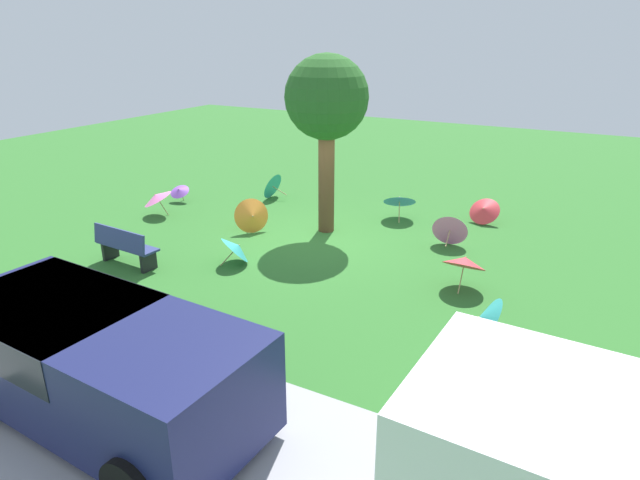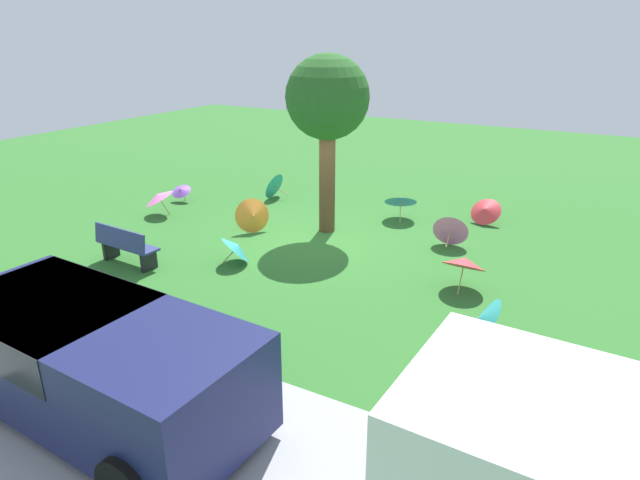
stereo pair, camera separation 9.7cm
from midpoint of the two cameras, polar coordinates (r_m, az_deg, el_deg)
ground at (r=13.85m, az=0.10°, el=0.24°), size 40.00×40.00×0.00m
road_strip at (r=8.78m, az=-25.87°, el=-15.40°), size 40.00×4.09×0.01m
van_dark at (r=7.97m, az=-22.72°, el=-10.95°), size 4.69×2.31×1.53m
park_bench at (r=12.83m, az=-19.54°, el=-0.54°), size 1.63×0.58×0.90m
shade_tree at (r=13.60m, az=1.00°, el=14.32°), size 2.06×2.06×4.46m
parasol_pink_0 at (r=16.06m, az=-16.48°, el=4.40°), size 1.17×1.17×0.82m
parasol_purple_0 at (r=17.25m, az=-14.23°, el=5.09°), size 0.68×0.67×0.56m
parasol_teal_0 at (r=12.32m, az=-8.48°, el=-0.78°), size 1.04×1.02×0.73m
parasol_pink_2 at (r=13.59m, az=13.79°, el=1.13°), size 0.91×0.91×0.86m
parasol_teal_1 at (r=17.17m, az=-4.84°, el=5.75°), size 0.80×0.85×0.83m
parasol_red_0 at (r=11.28m, az=15.15°, el=-2.27°), size 0.87×0.87×0.88m
parasol_red_1 at (r=15.41m, az=17.12°, el=2.99°), size 0.92×0.82×0.74m
parasol_orange_1 at (r=14.18m, az=-6.87°, el=2.54°), size 0.96×0.93×0.91m
parasol_blue_1 at (r=15.25m, az=8.64°, el=4.19°), size 1.14×1.10×0.86m
parasol_teal_4 at (r=9.50m, az=16.89°, el=-8.08°), size 0.97×1.01×0.88m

